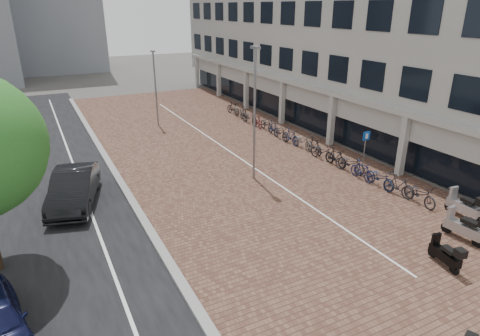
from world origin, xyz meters
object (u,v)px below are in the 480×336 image
(scooter_front, at_px, (464,205))
(parking_sign, at_px, (365,145))
(scooter_mid, at_px, (445,253))
(scooter_back, at_px, (465,226))
(car_dark, at_px, (74,188))

(scooter_front, bearing_deg, parking_sign, 92.79)
(scooter_front, height_order, scooter_mid, scooter_front)
(scooter_front, height_order, scooter_back, same)
(car_dark, bearing_deg, scooter_back, -22.40)
(car_dark, height_order, scooter_back, car_dark)
(scooter_mid, xyz_separation_m, parking_sign, (3.86, 8.33, 1.00))
(car_dark, xyz_separation_m, scooter_mid, (11.11, -11.23, -0.30))
(scooter_front, xyz_separation_m, scooter_back, (-1.69, -1.24, 0.00))
(car_dark, bearing_deg, scooter_front, -15.81)
(car_dark, distance_m, scooter_back, 16.87)
(car_dark, relative_size, scooter_mid, 3.29)
(scooter_front, xyz_separation_m, scooter_mid, (-3.86, -2.08, -0.10))
(scooter_front, xyz_separation_m, parking_sign, (0.00, 6.25, 0.90))
(scooter_mid, bearing_deg, scooter_front, 39.02)
(scooter_back, relative_size, parking_sign, 0.80)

